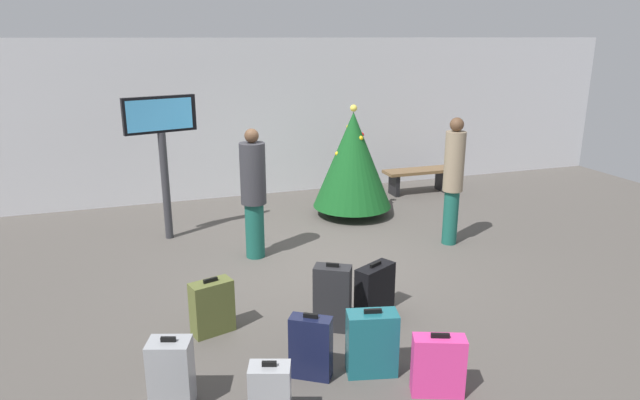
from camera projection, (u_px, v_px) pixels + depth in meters
name	position (u px, v px, depth m)	size (l,w,h in m)	color
ground_plane	(315.00, 264.00, 7.72)	(16.00, 16.00, 0.00)	#514C47
back_wall	(253.00, 118.00, 10.78)	(16.00, 0.20, 3.00)	silver
holiday_tree	(353.00, 160.00, 9.56)	(1.36, 1.36, 1.93)	#4C3319
flight_info_kiosk	(162.00, 138.00, 8.28)	(1.07, 0.37, 2.19)	#333338
waiting_bench	(418.00, 175.00, 11.13)	(1.41, 0.44, 0.48)	brown
traveller_0	(453.00, 178.00, 8.20)	(0.34, 0.34, 1.91)	#19594C
traveller_1	(253.00, 191.00, 7.71)	(0.47, 0.47, 1.84)	#19594C
suitcase_0	(171.00, 374.00, 4.68)	(0.41, 0.35, 0.65)	#9EA0A5
suitcase_1	(332.00, 298.00, 5.92)	(0.44, 0.37, 0.76)	#232326
suitcase_2	(311.00, 347.00, 5.08)	(0.41, 0.34, 0.64)	#141938
suitcase_3	(372.00, 343.00, 5.14)	(0.50, 0.33, 0.66)	#19606B
suitcase_5	(212.00, 307.00, 5.86)	(0.48, 0.32, 0.62)	#59602D
suitcase_6	(438.00, 366.00, 4.84)	(0.49, 0.34, 0.59)	#E5388C
suitcase_7	(270.00, 396.00, 4.43)	(0.38, 0.30, 0.59)	#9EA0A5
suitcase_8	(375.00, 289.00, 6.30)	(0.53, 0.41, 0.60)	black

